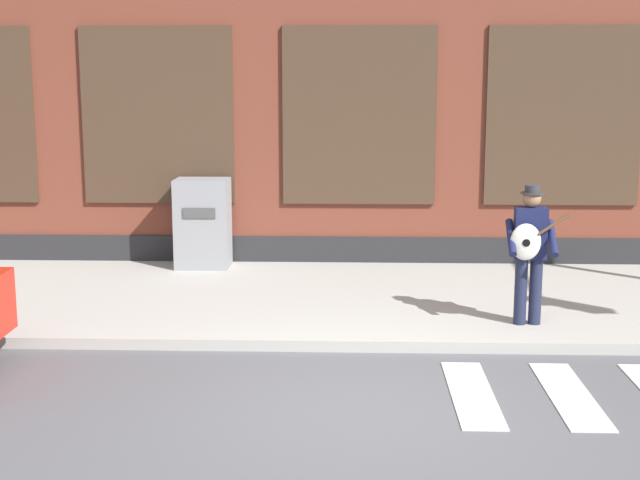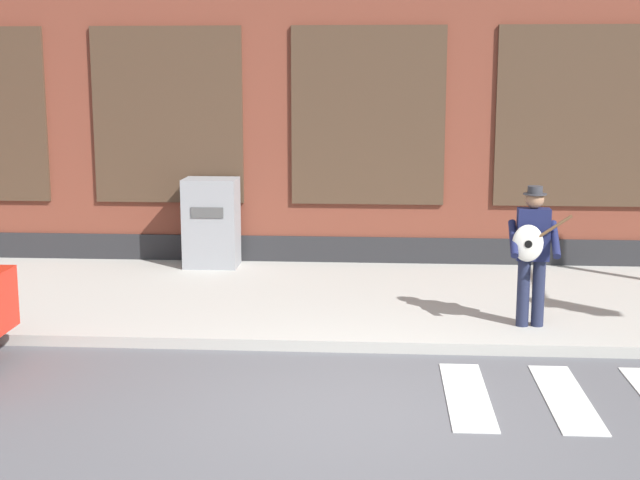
{
  "view_description": "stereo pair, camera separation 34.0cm",
  "coord_description": "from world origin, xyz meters",
  "views": [
    {
      "loc": [
        -0.12,
        -7.96,
        3.09
      ],
      "look_at": [
        -0.47,
        2.07,
        1.25
      ],
      "focal_mm": 50.0,
      "sensor_mm": 36.0,
      "label": 1
    },
    {
      "loc": [
        0.22,
        -7.94,
        3.09
      ],
      "look_at": [
        -0.47,
        2.07,
        1.25
      ],
      "focal_mm": 50.0,
      "sensor_mm": 36.0,
      "label": 2
    }
  ],
  "objects": [
    {
      "name": "sidewalk",
      "position": [
        0.0,
        3.98,
        0.07
      ],
      "size": [
        28.0,
        4.42,
        0.13
      ],
      "color": "#ADAAA3",
      "rests_on": "ground"
    },
    {
      "name": "building_backdrop",
      "position": [
        -0.0,
        8.18,
        3.6
      ],
      "size": [
        28.0,
        4.06,
        7.2
      ],
      "color": "brown",
      "rests_on": "ground"
    },
    {
      "name": "busker",
      "position": [
        2.02,
        2.56,
        1.09
      ],
      "size": [
        0.71,
        0.53,
        1.7
      ],
      "color": "#1E233D",
      "rests_on": "sidewalk"
    },
    {
      "name": "ground_plane",
      "position": [
        0.0,
        0.0,
        0.0
      ],
      "size": [
        160.0,
        160.0,
        0.0
      ],
      "primitive_type": "plane",
      "color": "#56565B"
    },
    {
      "name": "utility_box",
      "position": [
        -2.44,
        5.74,
        0.83
      ],
      "size": [
        0.83,
        0.65,
        1.4
      ],
      "color": "gray",
      "rests_on": "sidewalk"
    }
  ]
}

